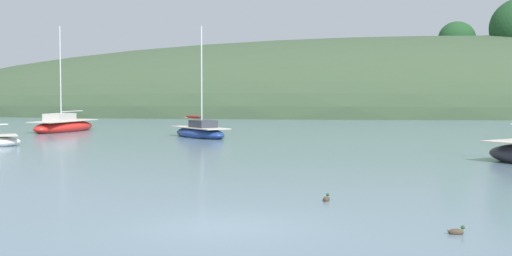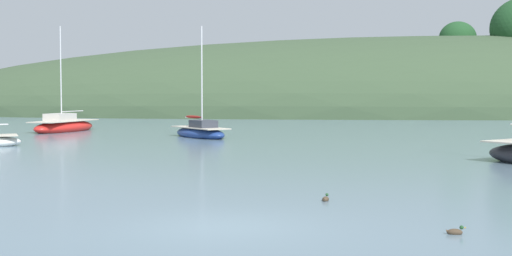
{
  "view_description": "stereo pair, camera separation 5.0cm",
  "coord_description": "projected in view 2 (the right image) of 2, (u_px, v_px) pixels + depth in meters",
  "views": [
    {
      "loc": [
        1.34,
        -16.16,
        3.2
      ],
      "look_at": [
        0.0,
        20.0,
        1.2
      ],
      "focal_mm": 49.17,
      "sensor_mm": 36.0,
      "label": 1
    },
    {
      "loc": [
        1.39,
        -16.15,
        3.2
      ],
      "look_at": [
        0.0,
        20.0,
        1.2
      ],
      "focal_mm": 49.17,
      "sensor_mm": 36.0,
      "label": 2
    }
  ],
  "objects": [
    {
      "name": "far_shoreline_hill",
      "position": [
        468.0,
        113.0,
        90.18
      ],
      "size": [
        150.0,
        36.0,
        24.61
      ],
      "color": "#384C33",
      "rests_on": "ground"
    },
    {
      "name": "duck_lead",
      "position": [
        455.0,
        232.0,
        15.46
      ],
      "size": [
        0.43,
        0.21,
        0.24
      ],
      "color": "#473828",
      "rests_on": "ground"
    },
    {
      "name": "duck_lone_left",
      "position": [
        326.0,
        199.0,
        20.12
      ],
      "size": [
        0.29,
        0.41,
        0.24
      ],
      "color": "#473828",
      "rests_on": "ground"
    },
    {
      "name": "ground_plane",
      "position": [
        223.0,
        226.0,
        16.35
      ],
      "size": [
        400.0,
        400.0,
        0.0
      ],
      "primitive_type": "plane",
      "color": "slate"
    },
    {
      "name": "sailboat_teal_outer",
      "position": [
        200.0,
        132.0,
        46.67
      ],
      "size": [
        4.81,
        5.66,
        7.56
      ],
      "color": "navy",
      "rests_on": "ground"
    },
    {
      "name": "sailboat_red_portside",
      "position": [
        64.0,
        126.0,
        53.29
      ],
      "size": [
        4.23,
        7.24,
        8.2
      ],
      "color": "red",
      "rests_on": "ground"
    }
  ]
}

